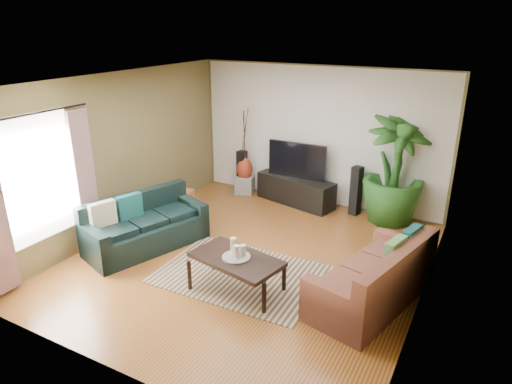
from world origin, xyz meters
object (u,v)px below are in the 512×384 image
Objects in this scene: pedestal at (245,185)px; tv_stand at (296,190)px; television at (297,160)px; sofa_right at (372,272)px; side_table at (176,206)px; sofa_left at (146,223)px; potted_plant at (394,170)px; coffee_table at (237,274)px; speaker_right at (356,191)px; speaker_left at (242,172)px; vase at (245,169)px.

tv_stand is at bearing -1.20° from pedestal.
tv_stand is at bearing -90.00° from television.
side_table is at bearing -88.67° from sofa_right.
sofa_left is 3.24m from television.
sofa_right is 3.94m from side_table.
coffee_table is at bearing -111.30° from potted_plant.
speaker_right is at bearing 14.58° from tv_stand.
coffee_table is at bearing -83.06° from sofa_left.
tv_stand is 4.43× the size of pedestal.
sofa_right is at bearing -68.02° from sofa_left.
speaker_right is 0.83m from potted_plant.
side_table is at bearing -92.05° from speaker_left.
potted_plant reaches higher than speaker_left.
sofa_left is 3.50× the size of side_table.
side_table is at bearing 156.80° from coffee_table.
vase is 1.89m from side_table.
sofa_right is 0.98× the size of potted_plant.
sofa_right reaches higher than coffee_table.
potted_plant is 3.16m from pedestal.
sofa_left is 0.98× the size of potted_plant.
television is at bearing 111.19° from coffee_table.
television is at bearing -165.67° from speaker_right.
sofa_left is 3.88m from speaker_right.
speaker_left reaches higher than sofa_right.
sofa_right is 2.06× the size of speaker_right.
potted_plant is (0.66, 0.00, 0.51)m from speaker_right.
sofa_right reaches higher than pedestal.
speaker_right is (-1.04, 2.71, 0.05)m from sofa_right.
speaker_right is 2.42m from pedestal.
coffee_table is 3.76m from pedestal.
sofa_left is at bearing -93.11° from pedestal.
coffee_table is 0.75× the size of tv_stand.
television reaches higher than sofa_right.
coffee_table is 3.77m from vase.
television reaches higher than vase.
side_table reaches higher than coffee_table.
tv_stand is 1.23m from speaker_right.
speaker_right is at bearing -144.83° from sofa_right.
coffee_table is (-1.67, -0.61, -0.17)m from sofa_right.
speaker_left reaches higher than side_table.
pedestal is (0.16, 2.92, -0.24)m from sofa_left.
sofa_right is 4.43m from speaker_left.
coffee_table is 3.80m from speaker_left.
speaker_right is (1.21, 0.02, 0.20)m from tv_stand.
pedestal is (-1.19, 0.02, -0.09)m from tv_stand.
sofa_right is at bearing -29.43° from speaker_left.
vase is at bearing 15.58° from sofa_left.
potted_plant is (3.22, 2.92, 0.56)m from sofa_left.
sofa_right is 4.38m from vase.
television reaches higher than sofa_left.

